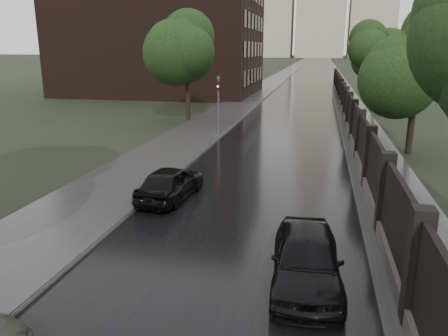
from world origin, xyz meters
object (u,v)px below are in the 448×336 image
at_px(tree_right_c, 378,58).
at_px(traffic_light, 218,100).
at_px(tree_right_b, 418,65).
at_px(tree_left_far, 187,56).
at_px(car_right_near, 306,259).
at_px(hatchback_left, 171,183).

distance_m(tree_right_c, traffic_light, 19.26).
height_order(tree_right_b, tree_right_c, same).
height_order(tree_left_far, traffic_light, tree_left_far).
bearing_deg(tree_left_far, tree_right_c, 32.83).
bearing_deg(tree_right_b, car_right_near, -108.20).
relative_size(tree_right_b, traffic_light, 1.75).
xyz_separation_m(tree_right_b, car_right_near, (-5.19, -15.79, -4.23)).
relative_size(tree_right_c, traffic_light, 1.75).
height_order(tree_left_far, tree_right_c, tree_left_far).
bearing_deg(traffic_light, car_right_near, -70.62).
distance_m(tree_right_c, car_right_near, 34.45).
distance_m(traffic_light, hatchback_left, 13.46).
height_order(tree_left_far, hatchback_left, tree_left_far).
xyz_separation_m(tree_right_b, hatchback_left, (-10.66, -10.31, -4.27)).
xyz_separation_m(tree_left_far, car_right_near, (10.31, -23.79, -4.52)).
distance_m(tree_left_far, traffic_light, 6.84).
bearing_deg(hatchback_left, car_right_near, 139.96).
distance_m(tree_right_b, car_right_near, 17.15).
distance_m(tree_left_far, tree_right_b, 17.45).
bearing_deg(tree_right_c, traffic_light, -128.18).
height_order(tree_left_far, tree_right_b, tree_left_far).
relative_size(tree_right_b, car_right_near, 1.65).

